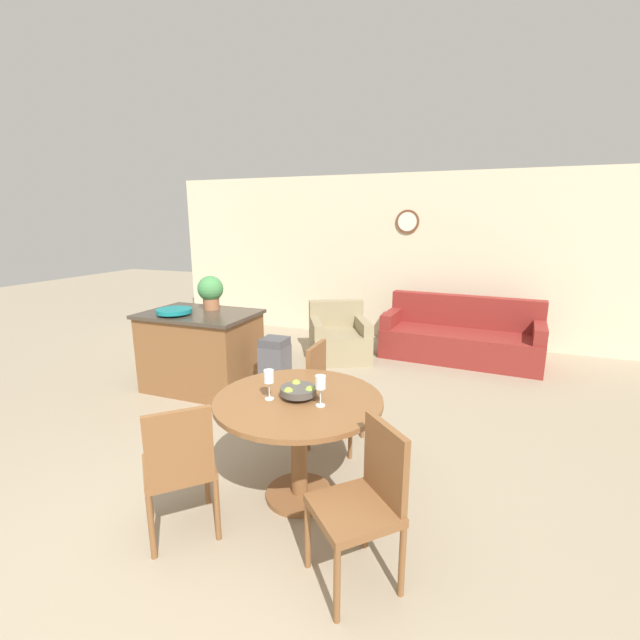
# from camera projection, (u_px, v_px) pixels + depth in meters

# --- Properties ---
(ground_plane) EXTENTS (24.00, 24.00, 0.00)m
(ground_plane) POSITION_uv_depth(u_px,v_px,m) (190.00, 572.00, 2.46)
(ground_plane) COLOR gray
(wall_back) EXTENTS (8.00, 0.09, 2.70)m
(wall_back) POSITION_uv_depth(u_px,v_px,m) (391.00, 258.00, 7.10)
(wall_back) COLOR beige
(wall_back) RESTS_ON ground_plane
(dining_table) EXTENTS (1.17, 1.17, 0.78)m
(dining_table) POSITION_uv_depth(u_px,v_px,m) (299.00, 421.00, 3.00)
(dining_table) COLOR brown
(dining_table) RESTS_ON ground_plane
(dining_chair_near_left) EXTENTS (0.59, 0.59, 0.91)m
(dining_chair_near_left) POSITION_uv_depth(u_px,v_px,m) (179.00, 464.00, 2.63)
(dining_chair_near_left) COLOR brown
(dining_chair_near_left) RESTS_ON ground_plane
(dining_chair_near_right) EXTENTS (0.59, 0.59, 0.91)m
(dining_chair_near_right) POSITION_uv_depth(u_px,v_px,m) (366.00, 496.00, 2.32)
(dining_chair_near_right) COLOR brown
(dining_chair_near_right) RESTS_ON ground_plane
(dining_chair_far_side) EXTENTS (0.42, 0.42, 0.91)m
(dining_chair_far_side) POSITION_uv_depth(u_px,v_px,m) (329.00, 389.00, 3.78)
(dining_chair_far_side) COLOR brown
(dining_chair_far_side) RESTS_ON ground_plane
(fruit_bowl) EXTENTS (0.25, 0.25, 0.10)m
(fruit_bowl) POSITION_uv_depth(u_px,v_px,m) (298.00, 391.00, 2.94)
(fruit_bowl) COLOR #4C4742
(fruit_bowl) RESTS_ON dining_table
(wine_glass_left) EXTENTS (0.07, 0.07, 0.21)m
(wine_glass_left) POSITION_uv_depth(u_px,v_px,m) (269.00, 378.00, 2.90)
(wine_glass_left) COLOR silver
(wine_glass_left) RESTS_ON dining_table
(wine_glass_right) EXTENTS (0.07, 0.07, 0.21)m
(wine_glass_right) POSITION_uv_depth(u_px,v_px,m) (320.00, 384.00, 2.79)
(wine_glass_right) COLOR silver
(wine_glass_right) RESTS_ON dining_table
(kitchen_island) EXTENTS (1.29, 0.89, 0.93)m
(kitchen_island) POSITION_uv_depth(u_px,v_px,m) (202.00, 351.00, 5.06)
(kitchen_island) COLOR brown
(kitchen_island) RESTS_ON ground_plane
(teal_bowl) EXTENTS (0.39, 0.39, 0.07)m
(teal_bowl) POSITION_uv_depth(u_px,v_px,m) (174.00, 311.00, 4.81)
(teal_bowl) COLOR #147A7F
(teal_bowl) RESTS_ON kitchen_island
(potted_plant) EXTENTS (0.30, 0.30, 0.40)m
(potted_plant) POSITION_uv_depth(u_px,v_px,m) (211.00, 291.00, 5.07)
(potted_plant) COLOR #A36642
(potted_plant) RESTS_ON kitchen_island
(trash_bin) EXTENTS (0.28, 0.28, 0.72)m
(trash_bin) POSITION_uv_depth(u_px,v_px,m) (275.00, 370.00, 4.72)
(trash_bin) COLOR #56565B
(trash_bin) RESTS_ON ground_plane
(couch) EXTENTS (2.23, 1.03, 0.88)m
(couch) POSITION_uv_depth(u_px,v_px,m) (460.00, 338.00, 6.19)
(couch) COLOR maroon
(couch) RESTS_ON ground_plane
(armchair) EXTENTS (1.11, 1.13, 0.80)m
(armchair) POSITION_uv_depth(u_px,v_px,m) (339.00, 339.00, 6.24)
(armchair) COLOR #998966
(armchair) RESTS_ON ground_plane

